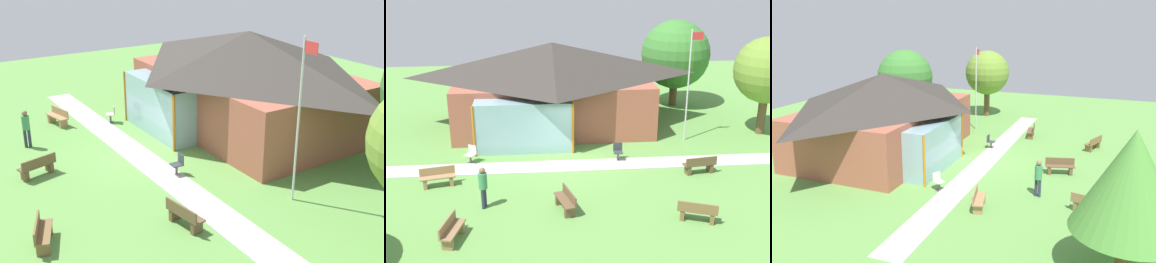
# 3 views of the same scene
# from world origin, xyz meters

# --- Properties ---
(ground_plane) EXTENTS (44.00, 44.00, 0.00)m
(ground_plane) POSITION_xyz_m (0.00, 0.00, 0.00)
(ground_plane) COLOR #609947
(pavilion) EXTENTS (11.80, 8.68, 4.77)m
(pavilion) POSITION_xyz_m (-0.78, 5.91, 2.47)
(pavilion) COLOR #A35642
(pavilion) RESTS_ON ground_plane
(footpath) EXTENTS (21.96, 1.37, 0.03)m
(footpath) POSITION_xyz_m (0.00, -0.16, 0.01)
(footpath) COLOR #BCB7B2
(footpath) RESTS_ON ground_plane
(flagpole) EXTENTS (0.64, 0.08, 5.92)m
(flagpole) POSITION_xyz_m (6.23, 2.74, 3.25)
(flagpole) COLOR silver
(flagpole) RESTS_ON ground_plane
(bench_front_center) EXTENTS (0.82, 1.56, 0.84)m
(bench_front_center) POSITION_xyz_m (-0.64, -4.42, 0.40)
(bench_front_center) COLOR brown
(bench_front_center) RESTS_ON ground_plane
(bench_mid_left) EXTENTS (1.56, 0.76, 0.84)m
(bench_mid_left) POSITION_xyz_m (-6.03, -1.79, 0.40)
(bench_mid_left) COLOR #9E7A51
(bench_mid_left) RESTS_ON ground_plane
(bench_mid_right) EXTENTS (1.55, 0.66, 0.84)m
(bench_mid_right) POSITION_xyz_m (5.67, -1.52, 0.40)
(bench_mid_right) COLOR brown
(bench_mid_right) RESTS_ON ground_plane
(bench_front_right) EXTENTS (1.56, 0.95, 0.84)m
(bench_front_right) POSITION_xyz_m (4.23, -5.72, 0.40)
(bench_front_right) COLOR brown
(bench_front_right) RESTS_ON ground_plane
(bench_front_left) EXTENTS (0.76, 1.56, 0.84)m
(bench_front_left) POSITION_xyz_m (-4.80, -6.26, 0.40)
(bench_front_left) COLOR olive
(bench_front_left) RESTS_ON ground_plane
(patio_chair_west) EXTENTS (0.60, 0.60, 0.86)m
(patio_chair_west) POSITION_xyz_m (-4.87, 0.63, 0.42)
(patio_chair_west) COLOR beige
(patio_chair_west) RESTS_ON ground_plane
(patio_chair_lawn_spare) EXTENTS (0.46, 0.46, 0.86)m
(patio_chair_lawn_spare) POSITION_xyz_m (2.19, 0.33, 0.42)
(patio_chair_lawn_spare) COLOR #33383D
(patio_chair_lawn_spare) RESTS_ON ground_plane
(visitor_strolling_lawn) EXTENTS (0.34, 0.34, 1.74)m
(visitor_strolling_lawn) POSITION_xyz_m (-3.88, -3.91, 1.02)
(visitor_strolling_lawn) COLOR #2D3347
(visitor_strolling_lawn) RESTS_ON ground_plane
(tree_behind_pavilion_right) EXTENTS (4.34, 4.34, 5.53)m
(tree_behind_pavilion_right) POSITION_xyz_m (7.25, 9.07, 3.34)
(tree_behind_pavilion_right) COLOR brown
(tree_behind_pavilion_right) RESTS_ON ground_plane
(tree_lawn_corner) EXTENTS (3.56, 3.56, 4.83)m
(tree_lawn_corner) POSITION_xyz_m (-8.89, -7.63, 3.21)
(tree_lawn_corner) COLOR brown
(tree_lawn_corner) RESTS_ON ground_plane
(tree_east_hedge) EXTENTS (3.56, 3.56, 5.36)m
(tree_east_hedge) POSITION_xyz_m (10.69, 3.39, 3.56)
(tree_east_hedge) COLOR brown
(tree_east_hedge) RESTS_ON ground_plane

